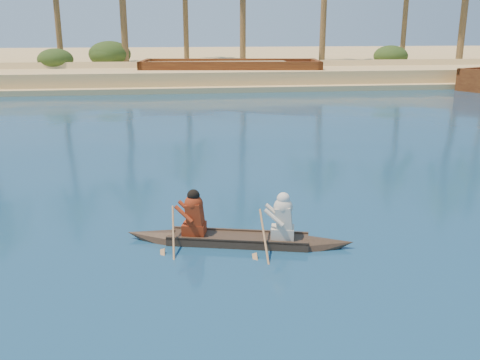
{
  "coord_description": "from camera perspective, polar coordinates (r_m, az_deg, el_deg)",
  "views": [
    {
      "loc": [
        -1.98,
        -14.12,
        4.28
      ],
      "look_at": [
        -0.41,
        -2.8,
        1.01
      ],
      "focal_mm": 40.0,
      "sensor_mm": 36.0,
      "label": 1
    }
  ],
  "objects": [
    {
      "name": "sandy_embankment",
      "position": [
        61.16,
        -6.17,
        12.36
      ],
      "size": [
        150.0,
        51.0,
        1.5
      ],
      "color": "#DFB67E",
      "rests_on": "ground"
    },
    {
      "name": "barge_mid",
      "position": [
        41.57,
        -1.02,
        11.13
      ],
      "size": [
        13.87,
        6.16,
        2.23
      ],
      "rotation": [
        0.0,
        0.0,
        -0.13
      ],
      "color": "brown",
      "rests_on": "ground"
    },
    {
      "name": "canoe",
      "position": [
        10.98,
        -0.22,
        -5.58
      ],
      "size": [
        4.7,
        1.78,
        1.29
      ],
      "rotation": [
        0.0,
        0.0,
        -0.25
      ],
      "color": "#3E2C21",
      "rests_on": "ground"
    },
    {
      "name": "shrub_cluster",
      "position": [
        45.77,
        -5.52,
        12.03
      ],
      "size": [
        100.0,
        6.0,
        2.4
      ],
      "primitive_type": null,
      "color": "#213914",
      "rests_on": "ground"
    },
    {
      "name": "ground",
      "position": [
        14.89,
        0.09,
        -0.75
      ],
      "size": [
        160.0,
        160.0,
        0.0
      ],
      "primitive_type": "plane",
      "color": "navy",
      "rests_on": "ground"
    }
  ]
}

